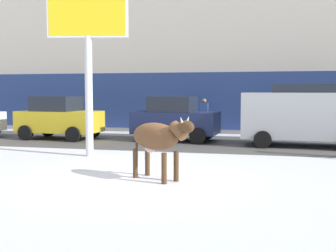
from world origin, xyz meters
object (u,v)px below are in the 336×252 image
at_px(car_silver_van, 307,114).
at_px(pedestrian_near_billboard, 204,117).
at_px(car_navy_hatchback, 175,119).
at_px(car_yellow_hatchback, 59,118).
at_px(cow_brown, 157,138).
at_px(billboard, 88,19).

xyz_separation_m(car_silver_van, pedestrian_near_billboard, (-4.32, 2.94, -0.36)).
height_order(car_navy_hatchback, car_silver_van, car_silver_van).
bearing_deg(pedestrian_near_billboard, car_navy_hatchback, -110.59).
distance_m(car_yellow_hatchback, pedestrian_near_billboard, 6.55).
distance_m(cow_brown, car_silver_van, 8.10).
distance_m(car_yellow_hatchback, car_navy_hatchback, 5.08).
height_order(car_silver_van, pedestrian_near_billboard, car_silver_van).
relative_size(car_yellow_hatchback, car_navy_hatchback, 1.00).
bearing_deg(car_navy_hatchback, car_silver_van, -6.99).
height_order(billboard, pedestrian_near_billboard, billboard).
bearing_deg(car_yellow_hatchback, billboard, -51.99).
height_order(car_yellow_hatchback, pedestrian_near_billboard, car_yellow_hatchback).
distance_m(car_yellow_hatchback, car_silver_van, 10.24).
distance_m(billboard, pedestrian_near_billboard, 8.25).
bearing_deg(car_navy_hatchback, billboard, -110.20).
distance_m(car_silver_van, pedestrian_near_billboard, 5.24).
bearing_deg(car_yellow_hatchback, car_silver_van, -0.83).
bearing_deg(car_yellow_hatchback, pedestrian_near_billboard, 25.26).
distance_m(cow_brown, pedestrian_near_billboard, 10.07).
relative_size(car_navy_hatchback, pedestrian_near_billboard, 2.08).
xyz_separation_m(cow_brown, billboard, (-3.06, 3.02, 3.32)).
relative_size(car_navy_hatchback, car_silver_van, 0.76).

